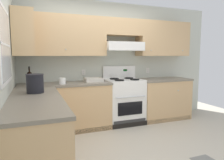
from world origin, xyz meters
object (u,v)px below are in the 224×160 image
object	(u,v)px
stove	(124,101)
wine_bottle	(30,78)
bowl	(93,80)
paper_towel_roll	(62,81)
bucket	(35,83)

from	to	relation	value
stove	wine_bottle	world-z (taller)	wine_bottle
bowl	paper_towel_roll	bearing A→B (deg)	-167.51
wine_bottle	bowl	bearing A→B (deg)	2.50
stove	bowl	size ratio (longest dim) A/B	3.47
paper_towel_roll	stove	bearing A→B (deg)	4.80
stove	bowl	distance (m)	0.80
bucket	paper_towel_roll	xyz separation A→B (m)	(0.47, 0.78, -0.08)
stove	bowl	bearing A→B (deg)	177.31
stove	wine_bottle	bearing A→B (deg)	-179.36
stove	bowl	xyz separation A→B (m)	(-0.66, 0.03, 0.46)
bowl	paper_towel_roll	distance (m)	0.64
wine_bottle	bucket	world-z (taller)	wine_bottle
wine_bottle	paper_towel_roll	distance (m)	0.56
wine_bottle	bowl	size ratio (longest dim) A/B	0.95
bowl	bucket	world-z (taller)	bucket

